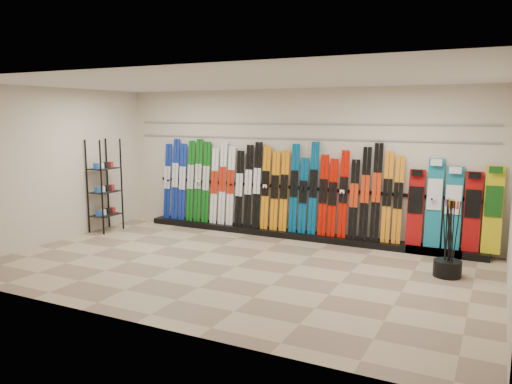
% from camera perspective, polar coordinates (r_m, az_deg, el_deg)
% --- Properties ---
extents(floor, '(8.00, 8.00, 0.00)m').
position_cam_1_polar(floor, '(8.31, -2.32, -8.53)').
color(floor, gray).
rests_on(floor, ground).
extents(back_wall, '(8.00, 0.00, 8.00)m').
position_cam_1_polar(back_wall, '(10.24, 4.39, 3.31)').
color(back_wall, beige).
rests_on(back_wall, floor).
extents(left_wall, '(0.00, 5.00, 5.00)m').
position_cam_1_polar(left_wall, '(10.51, -21.89, 2.85)').
color(left_wall, beige).
rests_on(left_wall, floor).
extents(ceiling, '(8.00, 8.00, 0.00)m').
position_cam_1_polar(ceiling, '(7.95, -2.45, 12.59)').
color(ceiling, silver).
rests_on(ceiling, back_wall).
extents(ski_rack_base, '(8.00, 0.40, 0.12)m').
position_cam_1_polar(ski_rack_base, '(10.19, 5.00, -4.93)').
color(ski_rack_base, black).
rests_on(ski_rack_base, floor).
extents(skis, '(5.37, 0.21, 1.84)m').
position_cam_1_polar(skis, '(10.33, 1.50, 0.44)').
color(skis, navy).
rests_on(skis, ski_rack_base).
extents(snowboards, '(1.58, 0.24, 1.59)m').
position_cam_1_polar(snowboards, '(9.47, 21.68, -1.69)').
color(snowboards, '#990C0C').
rests_on(snowboards, ski_rack_base).
extents(accessory_rack, '(0.40, 0.60, 1.97)m').
position_cam_1_polar(accessory_rack, '(11.10, -16.90, 0.71)').
color(accessory_rack, black).
rests_on(accessory_rack, floor).
extents(pole_bin, '(0.42, 0.42, 0.25)m').
position_cam_1_polar(pole_bin, '(8.34, 21.02, -8.16)').
color(pole_bin, black).
rests_on(pole_bin, floor).
extents(ski_poles, '(0.29, 0.29, 1.18)m').
position_cam_1_polar(ski_poles, '(8.23, 21.21, -4.89)').
color(ski_poles, black).
rests_on(ski_poles, pole_bin).
extents(slatwall_rail_0, '(7.60, 0.02, 0.03)m').
position_cam_1_polar(slatwall_rail_0, '(10.18, 4.38, 6.11)').
color(slatwall_rail_0, gray).
rests_on(slatwall_rail_0, back_wall).
extents(slatwall_rail_1, '(7.60, 0.02, 0.03)m').
position_cam_1_polar(slatwall_rail_1, '(10.17, 4.40, 7.79)').
color(slatwall_rail_1, gray).
rests_on(slatwall_rail_1, back_wall).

